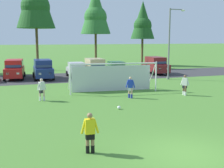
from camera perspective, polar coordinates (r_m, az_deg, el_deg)
The scene contains 18 objects.
ground_plane at distance 25.36m, azimuth -4.00°, elevation -1.17°, with size 400.00×400.00×0.00m, color #477A2D.
parking_lot_strip at distance 34.03m, azimuth -7.72°, elevation 1.39°, with size 52.00×8.40×0.01m, color #333335.
soccer_ball at distance 18.43m, azimuth 1.40°, elevation -4.70°, with size 0.22×0.22×0.22m.
soccer_goal at distance 24.44m, azimuth 0.09°, elevation 1.53°, with size 7.55×2.55×2.57m.
referee at distance 11.41m, azimuth -4.42°, elevation -9.73°, with size 0.73×0.25×1.64m.
player_striker_near at distance 23.49m, azimuth 14.32°, elevation -0.21°, with size 0.49×0.66×1.64m.
player_midfield_center at distance 21.74m, azimuth 3.70°, elevation -0.68°, with size 0.67×0.45×1.64m.
player_defender_far at distance 21.36m, azimuth -13.84°, elevation -1.10°, with size 0.72×0.40×1.64m.
parked_car_slot_left at distance 33.91m, azimuth -18.87°, elevation 2.85°, with size 2.39×4.73×2.16m.
parked_car_slot_center_left at distance 33.01m, azimuth -13.60°, elevation 2.93°, with size 2.16×4.61×2.16m.
parked_car_slot_center at distance 33.87m, azimuth -7.05°, elevation 2.86°, with size 2.10×4.23×1.72m.
parked_car_slot_center_right at distance 33.82m, azimuth -3.39°, elevation 3.30°, with size 2.16×4.61×2.16m.
parked_car_slot_right at distance 34.86m, azimuth 0.88°, elevation 3.10°, with size 2.20×4.28×1.72m.
parked_car_slot_far_right at distance 37.25m, azimuth 8.73°, elevation 3.74°, with size 2.29×4.68×2.16m.
tree_mid_left at distance 42.76m, azimuth -15.07°, elevation 15.92°, with size 5.35×5.35×14.28m.
tree_center_back at distance 45.55m, azimuth -3.32°, elevation 14.22°, with size 4.69×4.69×12.51m.
tree_mid_right at distance 48.81m, azimuth 6.15°, elevation 12.32°, with size 3.99×3.99×10.65m.
street_lamp at distance 32.34m, azimuth 11.58°, elevation 8.01°, with size 2.00×0.32×7.73m.
Camera 1 is at (-6.10, -9.20, 4.49)m, focal length 45.81 mm.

